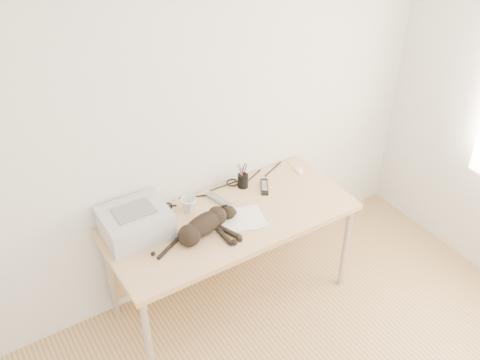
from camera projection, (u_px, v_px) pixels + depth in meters
wall_back at (200, 116)px, 3.32m from camera, size 3.50×0.00×3.50m
desk at (225, 226)px, 3.53m from camera, size 1.60×0.70×0.74m
printer at (135, 222)px, 3.21m from camera, size 0.39×0.34×0.19m
papers at (236, 219)px, 3.37m from camera, size 0.41×0.34×0.01m
cat at (202, 227)px, 3.22m from camera, size 0.61×0.29×0.14m
mug at (189, 205)px, 3.42m from camera, size 0.14×0.14×0.10m
pen_cup at (243, 181)px, 3.63m from camera, size 0.07×0.07×0.18m
remote_grey at (219, 200)px, 3.52m from camera, size 0.09×0.20×0.02m
remote_black at (264, 187)px, 3.64m from camera, size 0.13×0.17×0.02m
mouse at (299, 169)px, 3.81m from camera, size 0.08×0.11×0.03m
cable_tangle at (207, 192)px, 3.60m from camera, size 1.36×0.09×0.01m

